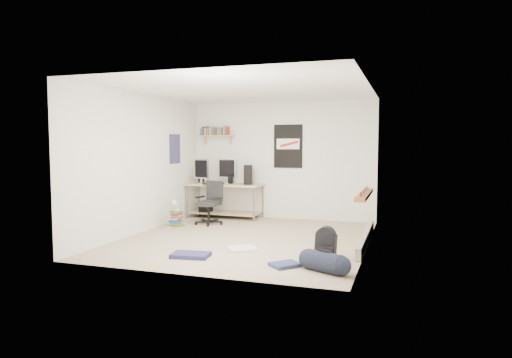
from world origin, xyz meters
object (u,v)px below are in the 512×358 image
(desk, at_px, (225,201))
(office_chair, at_px, (209,200))
(backpack, at_px, (326,247))
(duffel_bag, at_px, (324,261))
(book_stack, at_px, (177,219))

(desk, height_order, office_chair, office_chair)
(backpack, xyz_separation_m, duffel_bag, (0.07, -0.53, -0.06))
(office_chair, height_order, book_stack, office_chair)
(desk, bearing_deg, backpack, -23.04)
(office_chair, xyz_separation_m, book_stack, (-0.46, -0.48, -0.34))
(desk, relative_size, book_stack, 3.96)
(office_chair, bearing_deg, desk, 105.61)
(book_stack, bearing_deg, backpack, -27.54)
(duffel_bag, xyz_separation_m, book_stack, (-3.24, 2.18, 0.01))
(desk, height_order, duffel_bag, desk)
(duffel_bag, bearing_deg, office_chair, 162.58)
(backpack, distance_m, duffel_bag, 0.54)
(desk, distance_m, book_stack, 1.44)
(desk, relative_size, office_chair, 1.90)
(office_chair, distance_m, book_stack, 0.75)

